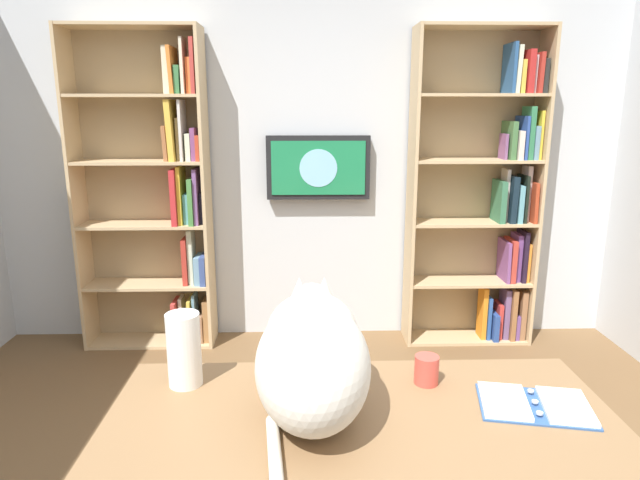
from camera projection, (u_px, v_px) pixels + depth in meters
The scene contains 9 objects.
wall_back at pixel (309, 152), 3.89m from camera, with size 4.52×0.06×2.70m, color silver.
bookshelf_left at pixel (489, 198), 3.84m from camera, with size 0.89×0.28×2.18m.
bookshelf_right at pixel (160, 197), 3.77m from camera, with size 0.89×0.28×2.17m.
wall_mounted_tv at pixel (318, 168), 3.84m from camera, with size 0.72×0.07×0.44m.
desk at pixel (361, 450), 1.65m from camera, with size 1.52×0.69×0.76m.
cat at pixel (312, 354), 1.62m from camera, with size 0.33×0.68×0.37m.
open_binder at pixel (535, 404), 1.68m from camera, with size 0.37×0.28×0.02m.
paper_towel_roll at pixel (184, 350), 1.79m from camera, with size 0.11×0.11×0.25m, color white.
coffee_mug at pixel (427, 370), 1.82m from camera, with size 0.08×0.08×0.10m, color #D84C3F.
Camera 1 is at (0.03, 1.70, 1.66)m, focal length 30.88 mm.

